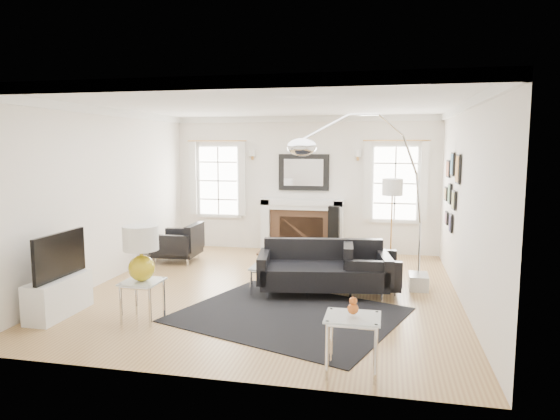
% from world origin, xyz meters
% --- Properties ---
extents(floor, '(6.00, 6.00, 0.00)m').
position_xyz_m(floor, '(0.00, 0.00, 0.00)').
color(floor, olive).
rests_on(floor, ground).
extents(back_wall, '(5.50, 0.04, 2.80)m').
position_xyz_m(back_wall, '(0.00, 3.00, 1.40)').
color(back_wall, white).
rests_on(back_wall, floor).
extents(front_wall, '(5.50, 0.04, 2.80)m').
position_xyz_m(front_wall, '(0.00, -3.00, 1.40)').
color(front_wall, white).
rests_on(front_wall, floor).
extents(left_wall, '(0.04, 6.00, 2.80)m').
position_xyz_m(left_wall, '(-2.75, 0.00, 1.40)').
color(left_wall, white).
rests_on(left_wall, floor).
extents(right_wall, '(0.04, 6.00, 2.80)m').
position_xyz_m(right_wall, '(2.75, 0.00, 1.40)').
color(right_wall, white).
rests_on(right_wall, floor).
extents(ceiling, '(5.50, 6.00, 0.02)m').
position_xyz_m(ceiling, '(0.00, 0.00, 2.80)').
color(ceiling, white).
rests_on(ceiling, back_wall).
extents(crown_molding, '(5.50, 6.00, 0.12)m').
position_xyz_m(crown_molding, '(0.00, 0.00, 2.74)').
color(crown_molding, white).
rests_on(crown_molding, back_wall).
extents(fireplace, '(1.70, 0.69, 1.11)m').
position_xyz_m(fireplace, '(0.00, 2.79, 0.54)').
color(fireplace, white).
rests_on(fireplace, floor).
extents(mantel_mirror, '(1.05, 0.07, 0.75)m').
position_xyz_m(mantel_mirror, '(0.00, 2.95, 1.65)').
color(mantel_mirror, black).
rests_on(mantel_mirror, back_wall).
extents(window_left, '(1.24, 0.15, 1.62)m').
position_xyz_m(window_left, '(-1.85, 2.95, 1.46)').
color(window_left, white).
rests_on(window_left, back_wall).
extents(window_right, '(1.24, 0.15, 1.62)m').
position_xyz_m(window_right, '(1.85, 2.95, 1.46)').
color(window_right, white).
rests_on(window_right, back_wall).
extents(gallery_wall, '(0.04, 1.73, 1.29)m').
position_xyz_m(gallery_wall, '(2.72, 1.30, 1.53)').
color(gallery_wall, black).
rests_on(gallery_wall, right_wall).
extents(tv_unit, '(0.35, 1.00, 1.09)m').
position_xyz_m(tv_unit, '(-2.44, -1.70, 0.33)').
color(tv_unit, white).
rests_on(tv_unit, floor).
extents(area_rug, '(3.26, 2.99, 0.01)m').
position_xyz_m(area_rug, '(0.48, -1.08, 0.01)').
color(area_rug, black).
rests_on(area_rug, floor).
extents(sofa, '(2.05, 1.18, 0.63)m').
position_xyz_m(sofa, '(0.79, 0.04, 0.34)').
color(sofa, black).
rests_on(sofa, floor).
extents(armchair_left, '(0.83, 0.91, 0.60)m').
position_xyz_m(armchair_left, '(-2.14, 1.51, 0.33)').
color(armchair_left, black).
rests_on(armchair_left, floor).
extents(armchair_right, '(0.89, 0.97, 0.61)m').
position_xyz_m(armchair_right, '(1.44, 0.14, 0.34)').
color(armchair_right, black).
rests_on(armchair_right, floor).
extents(coffee_table, '(0.91, 0.91, 0.41)m').
position_xyz_m(coffee_table, '(0.19, 0.06, 0.37)').
color(coffee_table, silver).
rests_on(coffee_table, floor).
extents(side_table_left, '(0.47, 0.47, 0.51)m').
position_xyz_m(side_table_left, '(-1.28, -1.66, 0.41)').
color(side_table_left, silver).
rests_on(side_table_left, floor).
extents(nesting_table, '(0.53, 0.44, 0.58)m').
position_xyz_m(nesting_table, '(1.40, -2.61, 0.46)').
color(nesting_table, silver).
rests_on(nesting_table, floor).
extents(gourd_lamp, '(0.44, 0.44, 0.70)m').
position_xyz_m(gourd_lamp, '(-1.28, -1.66, 0.92)').
color(gourd_lamp, gold).
rests_on(gourd_lamp, side_table_left).
extents(orange_vase, '(0.11, 0.11, 0.17)m').
position_xyz_m(orange_vase, '(1.40, -2.61, 0.67)').
color(orange_vase, '#CB5B1A').
rests_on(orange_vase, nesting_table).
extents(arc_floor_lamp, '(1.94, 1.80, 2.75)m').
position_xyz_m(arc_floor_lamp, '(1.40, -0.16, 1.49)').
color(arc_floor_lamp, silver).
rests_on(arc_floor_lamp, floor).
extents(stick_floor_lamp, '(0.33, 0.33, 1.65)m').
position_xyz_m(stick_floor_lamp, '(1.78, 1.18, 1.43)').
color(stick_floor_lamp, '#C98E45').
rests_on(stick_floor_lamp, floor).
extents(speaker_tower, '(0.21, 0.21, 1.04)m').
position_xyz_m(speaker_tower, '(0.70, 2.30, 0.52)').
color(speaker_tower, black).
rests_on(speaker_tower, floor).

